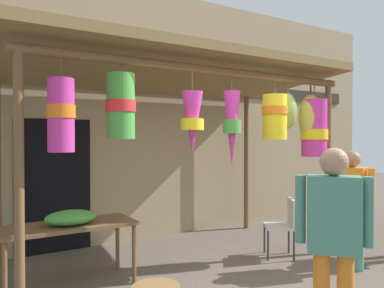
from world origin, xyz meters
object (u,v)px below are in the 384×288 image
at_px(customer_foreground, 352,200).
at_px(flower_heap_on_table, 72,217).
at_px(display_table, 69,231).
at_px(vendor_in_orange, 334,233).
at_px(folding_chair, 284,222).

bearing_deg(customer_foreground, flower_heap_on_table, 159.45).
distance_m(display_table, vendor_in_orange, 2.87).
relative_size(display_table, folding_chair, 1.76).
distance_m(vendor_in_orange, customer_foreground, 2.21).
xyz_separation_m(display_table, customer_foreground, (3.32, -1.30, 0.24)).
bearing_deg(flower_heap_on_table, folding_chair, -7.84).
bearing_deg(folding_chair, vendor_in_orange, -126.86).
xyz_separation_m(vendor_in_orange, customer_foreground, (1.88, 1.16, -0.06)).
distance_m(display_table, customer_foreground, 3.58).
distance_m(folding_chair, vendor_in_orange, 2.54).
xyz_separation_m(folding_chair, vendor_in_orange, (-1.50, -2.00, 0.47)).
bearing_deg(display_table, flower_heap_on_table, -72.21).
bearing_deg(flower_heap_on_table, vendor_in_orange, -59.45).
distance_m(folding_chair, customer_foreground, 1.00).
bearing_deg(display_table, folding_chair, -9.05).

